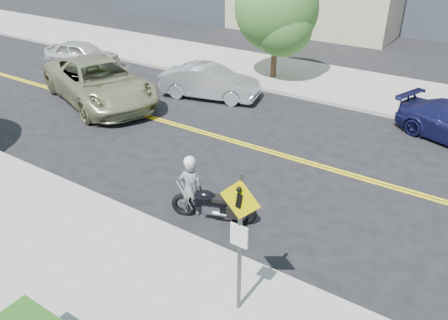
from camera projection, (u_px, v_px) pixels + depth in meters
ground_plane at (230, 140)px, 15.14m from camera, size 120.00×120.00×0.00m
sidewalk_near at (48, 263)px, 9.61m from camera, size 60.00×5.00×0.15m
sidewalk_far at (316, 80)px, 20.60m from camera, size 60.00×5.00×0.15m
pedestrian_sign at (240, 232)px, 7.55m from camera, size 0.78×0.08×3.00m
motorcyclist at (191, 187)px, 10.92m from camera, size 0.70×0.62×1.71m
motorcycle at (214, 197)px, 10.87m from camera, size 2.23×1.34×1.30m
suv at (99, 82)px, 17.93m from camera, size 6.96×4.94×1.76m
parked_car_white at (82, 54)px, 22.44m from camera, size 4.14×2.48×1.32m
parked_car_silver at (210, 82)px, 18.48m from camera, size 4.42×2.43×1.38m
tree_far_a at (277, 9)px, 19.37m from camera, size 3.75×3.75×5.12m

